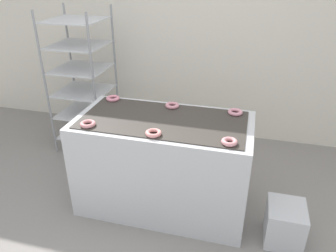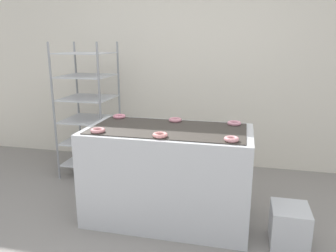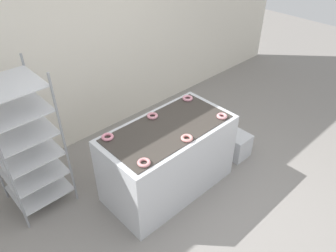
# 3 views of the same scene
# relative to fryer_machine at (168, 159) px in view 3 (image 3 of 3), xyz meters

# --- Properties ---
(ground_plane) EXTENTS (14.00, 14.00, 0.00)m
(ground_plane) POSITION_rel_fryer_machine_xyz_m (-0.00, -0.62, -0.43)
(ground_plane) COLOR gray
(wall_back) EXTENTS (8.00, 0.05, 2.80)m
(wall_back) POSITION_rel_fryer_machine_xyz_m (-0.00, 1.50, 0.97)
(wall_back) COLOR silver
(wall_back) RESTS_ON ground_plane
(fryer_machine) EXTENTS (1.44, 0.74, 0.85)m
(fryer_machine) POSITION_rel_fryer_machine_xyz_m (0.00, 0.00, 0.00)
(fryer_machine) COLOR silver
(fryer_machine) RESTS_ON ground_plane
(baking_rack_cart) EXTENTS (0.59, 0.59, 1.58)m
(baking_rack_cart) POSITION_rel_fryer_machine_xyz_m (-1.17, 0.84, 0.38)
(baking_rack_cart) COLOR gray
(baking_rack_cart) RESTS_ON ground_plane
(glaze_bin) EXTENTS (0.29, 0.32, 0.32)m
(glaze_bin) POSITION_rel_fryer_machine_xyz_m (1.04, -0.18, -0.27)
(glaze_bin) COLOR silver
(glaze_bin) RESTS_ON ground_plane
(donut_near_left) EXTENTS (0.12, 0.12, 0.03)m
(donut_near_left) POSITION_rel_fryer_machine_xyz_m (-0.54, -0.26, 0.44)
(donut_near_left) COLOR #D38689
(donut_near_left) RESTS_ON fryer_machine
(donut_near_center) EXTENTS (0.12, 0.12, 0.03)m
(donut_near_center) POSITION_rel_fryer_machine_xyz_m (-0.00, -0.27, 0.44)
(donut_near_center) COLOR pink
(donut_near_center) RESTS_ON fryer_machine
(donut_near_right) EXTENTS (0.11, 0.11, 0.03)m
(donut_near_right) POSITION_rel_fryer_machine_xyz_m (0.55, -0.26, 0.44)
(donut_near_right) COLOR pink
(donut_near_right) RESTS_ON fryer_machine
(donut_far_left) EXTENTS (0.12, 0.12, 0.03)m
(donut_far_left) POSITION_rel_fryer_machine_xyz_m (-0.56, 0.28, 0.44)
(donut_far_left) COLOR pink
(donut_far_left) RESTS_ON fryer_machine
(donut_far_center) EXTENTS (0.12, 0.12, 0.03)m
(donut_far_center) POSITION_rel_fryer_machine_xyz_m (0.01, 0.26, 0.44)
(donut_far_center) COLOR pink
(donut_far_center) RESTS_ON fryer_machine
(donut_far_right) EXTENTS (0.12, 0.12, 0.03)m
(donut_far_right) POSITION_rel_fryer_machine_xyz_m (0.55, 0.26, 0.44)
(donut_far_right) COLOR pink
(donut_far_right) RESTS_ON fryer_machine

